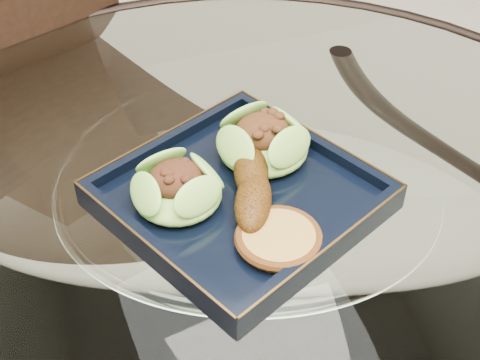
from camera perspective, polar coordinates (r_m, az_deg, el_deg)
name	(u,v)px	position (r m, az deg, el deg)	size (l,w,h in m)	color
dining_table	(246,299)	(0.90, 0.56, -10.13)	(1.13, 1.13, 0.77)	white
dining_chair	(76,183)	(1.20, -13.84, -0.25)	(0.52, 0.52, 0.94)	black
navy_plate	(240,199)	(0.78, 0.00, -1.66)	(0.27, 0.27, 0.02)	black
lettuce_wrap_left	(177,190)	(0.75, -5.36, -0.85)	(0.10, 0.10, 0.04)	#559B2D
lettuce_wrap_right	(263,143)	(0.81, 2.00, 3.15)	(0.11, 0.11, 0.04)	#569029
roasted_plantain	(251,170)	(0.77, 0.95, 0.84)	(0.19, 0.04, 0.04)	#5C3209
crumb_patty	(279,239)	(0.71, 3.31, -5.06)	(0.08, 0.08, 0.02)	#B78C3D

